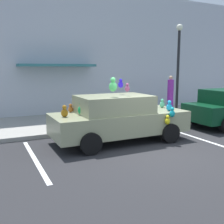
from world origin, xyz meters
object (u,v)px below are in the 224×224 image
object	(u,v)px
street_lamp_post	(178,62)
pedestrian_walking_past	(170,95)
plush_covered_car	(119,118)
teddy_bear_on_sidewalk	(131,113)

from	to	relation	value
street_lamp_post	pedestrian_walking_past	bearing A→B (deg)	60.66
plush_covered_car	pedestrian_walking_past	size ratio (longest dim) A/B	2.39
teddy_bear_on_sidewalk	street_lamp_post	size ratio (longest dim) A/B	0.17
teddy_bear_on_sidewalk	pedestrian_walking_past	distance (m)	3.39
street_lamp_post	pedestrian_walking_past	world-z (taller)	street_lamp_post
teddy_bear_on_sidewalk	street_lamp_post	bearing A→B (deg)	-9.64
teddy_bear_on_sidewalk	plush_covered_car	bearing A→B (deg)	-128.27
pedestrian_walking_past	street_lamp_post	bearing A→B (deg)	-119.34
teddy_bear_on_sidewalk	pedestrian_walking_past	bearing A→B (deg)	22.26
plush_covered_car	street_lamp_post	world-z (taller)	street_lamp_post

